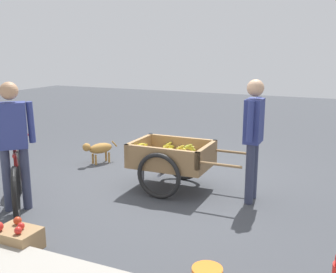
# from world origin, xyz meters

# --- Properties ---
(ground_plane) EXTENTS (24.00, 24.00, 0.00)m
(ground_plane) POSITION_xyz_m (0.00, 0.00, 0.00)
(ground_plane) COLOR #3D3F44
(fruit_cart) EXTENTS (1.65, 0.94, 0.72)m
(fruit_cart) POSITION_xyz_m (-0.15, 0.12, 0.44)
(fruit_cart) COLOR #937047
(fruit_cart) RESTS_ON ground
(vendor_person) EXTENTS (0.22, 0.58, 1.61)m
(vendor_person) POSITION_xyz_m (-1.30, 0.11, 0.97)
(vendor_person) COLOR #333851
(vendor_person) RESTS_ON ground
(bicycle) EXTENTS (1.17, 1.26, 0.85)m
(bicycle) POSITION_xyz_m (1.40, 1.51, 0.35)
(bicycle) COLOR black
(bicycle) RESTS_ON ground
(cyclist_person) EXTENTS (0.40, 0.40, 1.61)m
(cyclist_person) POSITION_xyz_m (1.30, 1.62, 0.96)
(cyclist_person) COLOR #333851
(cyclist_person) RESTS_ON ground
(dog) EXTENTS (0.37, 0.61, 0.40)m
(dog) POSITION_xyz_m (1.54, -0.52, 0.27)
(dog) COLOR #AD7A38
(dog) RESTS_ON ground
(apple_crate) EXTENTS (0.44, 0.32, 0.31)m
(apple_crate) POSITION_xyz_m (0.54, 2.41, 0.12)
(apple_crate) COLOR #99754C
(apple_crate) RESTS_ON ground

